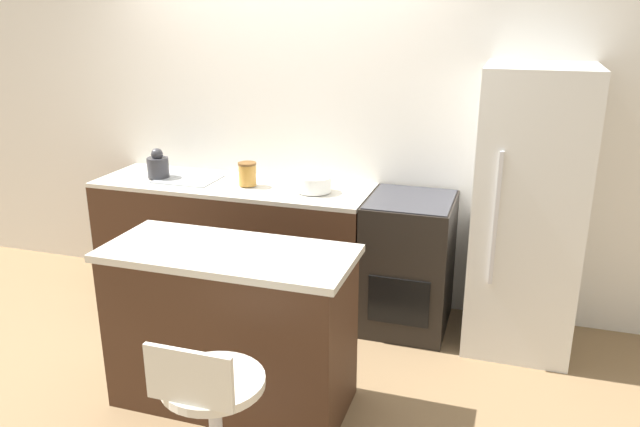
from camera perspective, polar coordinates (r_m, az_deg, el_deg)
name	(u,v)px	position (r m, az deg, el deg)	size (l,w,h in m)	color
ground_plane	(256,324)	(4.51, -5.90, -10.03)	(14.00, 14.00, 0.00)	#8E704C
wall_back	(287,125)	(4.69, -3.01, 8.04)	(8.00, 0.06, 2.60)	white
back_counter	(234,242)	(4.72, -7.84, -2.64)	(2.04, 0.65, 0.93)	#422819
kitchen_island	(232,327)	(3.53, -8.08, -10.23)	(1.35, 0.60, 0.92)	#422819
oven_range	(408,263)	(4.35, 8.07, -4.50)	(0.57, 0.66, 0.93)	black
refrigerator	(527,212)	(4.14, 18.43, 0.11)	(0.65, 0.70, 1.82)	silver
stool_chair	(212,418)	(2.89, -9.82, -17.91)	(0.45, 0.45, 0.86)	#B7B7BC
kettle	(158,165)	(4.81, -14.60, 4.27)	(0.16, 0.16, 0.22)	#333338
mixing_bowl	(314,184)	(4.30, -0.56, 2.74)	(0.24, 0.24, 0.10)	white
canister_jar	(247,174)	(4.47, -6.65, 3.63)	(0.13, 0.13, 0.17)	#B77F33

